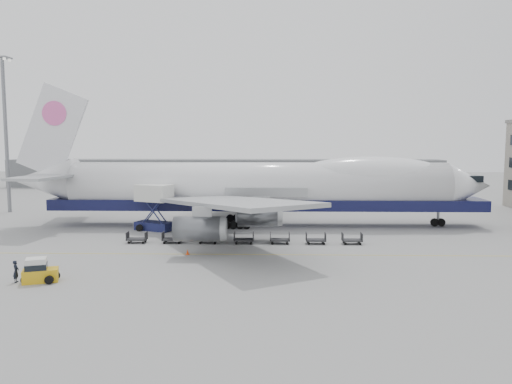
{
  "coord_description": "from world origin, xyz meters",
  "views": [
    {
      "loc": [
        1.37,
        -57.48,
        12.05
      ],
      "look_at": [
        -0.3,
        6.0,
        5.37
      ],
      "focal_mm": 35.0,
      "sensor_mm": 36.0,
      "label": 1
    }
  ],
  "objects_px": {
    "airliner": "(264,186)",
    "baggage_tug": "(39,271)",
    "catering_truck": "(154,205)",
    "ground_worker": "(16,271)"
  },
  "relations": [
    {
      "from": "airliner",
      "to": "ground_worker",
      "type": "relative_size",
      "value": 35.66
    },
    {
      "from": "airliner",
      "to": "catering_truck",
      "type": "xyz_separation_m",
      "value": [
        -14.57,
        -3.98,
        -2.18
      ]
    },
    {
      "from": "catering_truck",
      "to": "airliner",
      "type": "bearing_deg",
      "value": 38.88
    },
    {
      "from": "catering_truck",
      "to": "ground_worker",
      "type": "distance_m",
      "value": 25.66
    },
    {
      "from": "airliner",
      "to": "catering_truck",
      "type": "distance_m",
      "value": 15.26
    },
    {
      "from": "catering_truck",
      "to": "baggage_tug",
      "type": "bearing_deg",
      "value": -76.16
    },
    {
      "from": "airliner",
      "to": "baggage_tug",
      "type": "distance_m",
      "value": 34.56
    },
    {
      "from": "baggage_tug",
      "to": "ground_worker",
      "type": "height_order",
      "value": "baggage_tug"
    },
    {
      "from": "airliner",
      "to": "ground_worker",
      "type": "xyz_separation_m",
      "value": [
        -20.69,
        -28.77,
        -4.69
      ]
    },
    {
      "from": "airliner",
      "to": "baggage_tug",
      "type": "height_order",
      "value": "airliner"
    }
  ]
}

